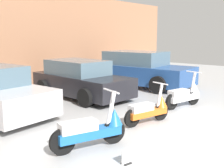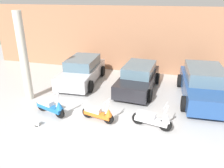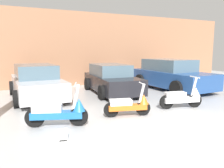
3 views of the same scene
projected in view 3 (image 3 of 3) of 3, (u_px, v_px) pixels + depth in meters
name	position (u px, v px, depth m)	size (l,w,h in m)	color
ground_plane	(160.00, 126.00, 5.52)	(28.00, 28.00, 0.00)	#B2B2B2
wall_back	(80.00, 49.00, 11.73)	(19.60, 0.12, 3.92)	#9E6B4C
scooter_front_left	(60.00, 111.00, 5.41)	(1.50, 0.76, 1.08)	black
scooter_front_right	(129.00, 105.00, 6.27)	(1.36, 0.59, 0.96)	black
scooter_front_center	(183.00, 97.00, 7.16)	(1.47, 0.62, 1.04)	black
car_rear_left	(37.00, 82.00, 8.65)	(2.06, 3.99, 1.32)	#B7B7BC
car_rear_center	(111.00, 79.00, 9.73)	(2.00, 3.84, 1.27)	black
car_rear_right	(171.00, 75.00, 10.66)	(2.25, 4.39, 1.46)	navy
placard_near_left_scooter	(63.00, 135.00, 4.60)	(0.20, 0.15, 0.26)	black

